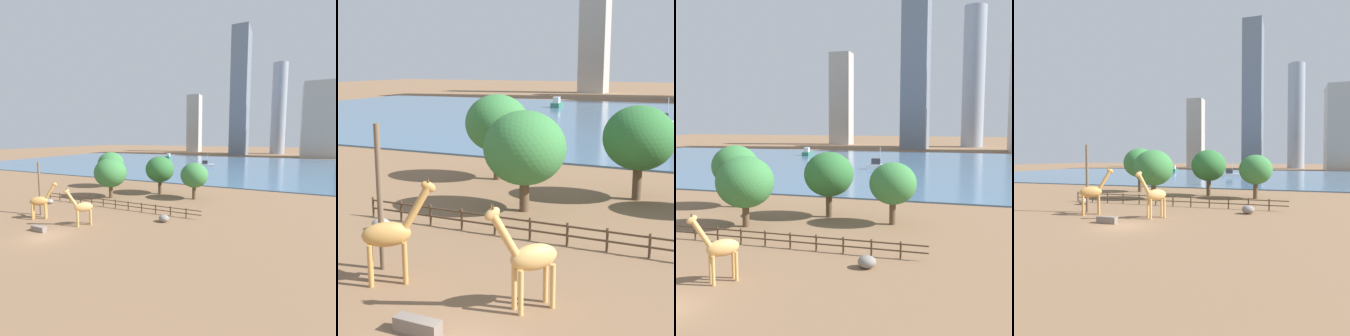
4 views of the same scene
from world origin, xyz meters
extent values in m
plane|color=brown|center=(0.00, 80.00, 0.00)|extent=(400.00, 400.00, 0.00)
cube|color=#476B8C|center=(0.00, 77.00, 0.10)|extent=(180.00, 86.00, 0.20)
cylinder|color=tan|center=(0.90, 3.69, 0.93)|extent=(0.30, 0.30, 1.87)
cylinder|color=tan|center=(0.46, 4.06, 0.93)|extent=(0.30, 0.30, 1.87)
cylinder|color=tan|center=(1.82, 4.80, 0.93)|extent=(0.30, 0.30, 1.87)
cylinder|color=tan|center=(1.38, 5.17, 0.93)|extent=(0.30, 0.30, 1.87)
ellipsoid|color=tan|center=(1.14, 4.43, 2.19)|extent=(1.96, 2.11, 1.08)
cylinder|color=tan|center=(0.32, 3.44, 3.30)|extent=(1.10, 1.22, 1.96)
ellipsoid|color=tan|center=(-0.01, 3.05, 4.20)|extent=(0.77, 0.82, 0.71)
cone|color=brown|center=(0.06, 3.00, 4.51)|extent=(0.14, 0.14, 0.20)
cone|color=brown|center=(-0.07, 3.10, 4.51)|extent=(0.14, 0.14, 0.20)
ellipsoid|color=gray|center=(9.12, 9.41, 0.44)|extent=(1.27, 1.17, 0.87)
cylinder|color=#4C3826|center=(-6.45, 12.00, 0.65)|extent=(0.14, 0.14, 1.30)
cylinder|color=#4C3826|center=(-4.26, 12.00, 0.65)|extent=(0.14, 0.14, 1.30)
cylinder|color=#4C3826|center=(-2.08, 12.00, 0.65)|extent=(0.14, 0.14, 1.30)
cylinder|color=#4C3826|center=(0.10, 12.00, 0.65)|extent=(0.14, 0.14, 1.30)
cylinder|color=#4C3826|center=(2.29, 12.00, 0.65)|extent=(0.14, 0.14, 1.30)
cylinder|color=#4C3826|center=(4.47, 12.00, 0.65)|extent=(0.14, 0.14, 1.30)
cylinder|color=#4C3826|center=(6.66, 12.00, 0.65)|extent=(0.14, 0.14, 1.30)
cylinder|color=#4C3826|center=(8.84, 12.00, 0.65)|extent=(0.14, 0.14, 1.30)
cylinder|color=#4C3826|center=(11.02, 12.00, 0.65)|extent=(0.14, 0.14, 1.30)
cube|color=#4C3826|center=(0.00, 12.00, 1.10)|extent=(26.10, 0.08, 0.10)
cube|color=#4C3826|center=(0.00, 12.00, 0.59)|extent=(26.10, 0.08, 0.10)
cylinder|color=brown|center=(1.65, 23.44, 1.23)|extent=(0.66, 0.66, 2.46)
ellipsoid|color=#2D6B33|center=(1.65, 23.44, 4.53)|extent=(5.18, 5.18, 4.66)
cylinder|color=brown|center=(-10.49, 25.29, 1.34)|extent=(0.64, 0.64, 2.69)
ellipsoid|color=#387A3D|center=(-10.49, 25.29, 4.84)|extent=(5.37, 5.37, 4.84)
cylinder|color=brown|center=(8.61, 22.14, 1.11)|extent=(0.62, 0.62, 2.22)
ellipsoid|color=#387A3D|center=(8.61, 22.14, 4.04)|extent=(4.57, 4.57, 4.11)
cylinder|color=brown|center=(-4.63, 17.28, 1.06)|extent=(0.65, 0.65, 2.11)
ellipsoid|color=#387A3D|center=(-4.63, 17.28, 4.30)|extent=(5.48, 5.48, 4.93)
cube|color=#337259|center=(-29.99, 97.17, 0.73)|extent=(2.50, 5.52, 1.07)
cube|color=silver|center=(-29.91, 96.51, 1.91)|extent=(1.49, 2.05, 1.28)
cube|color=silver|center=(-2.32, 67.42, 0.71)|extent=(5.40, 3.04, 1.02)
cube|color=#333338|center=(-2.94, 67.26, 1.83)|extent=(2.08, 1.64, 1.23)
cylinder|color=silver|center=(-2.08, 67.48, 3.01)|extent=(0.15, 0.15, 3.57)
cube|color=#B7B2A8|center=(-39.63, 162.81, 20.06)|extent=(9.05, 8.23, 40.12)
cube|color=slate|center=(-4.14, 140.95, 35.76)|extent=(9.09, 15.56, 71.52)
cylinder|color=#939EAD|center=(16.31, 158.16, 27.34)|extent=(8.56, 8.56, 54.69)
camera|label=1|loc=(22.43, -18.52, 10.25)|focal=28.00mm
camera|label=2|loc=(8.19, -13.53, 9.68)|focal=55.00mm
camera|label=3|loc=(15.61, -17.71, 9.94)|focal=45.00mm
camera|label=4|loc=(13.01, -23.98, 5.71)|focal=35.00mm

